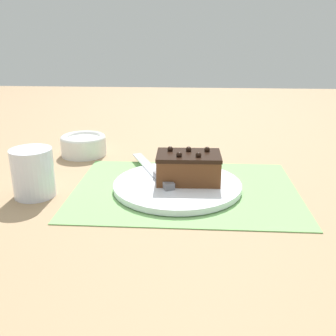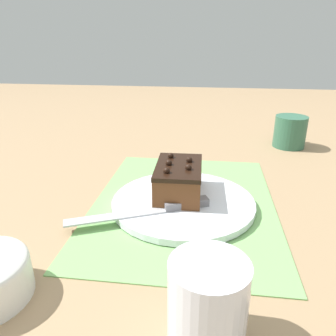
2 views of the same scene
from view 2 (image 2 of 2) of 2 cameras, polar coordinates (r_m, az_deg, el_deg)
name	(u,v)px [view 2 (image 2 of 2)]	position (r m, az deg, el deg)	size (l,w,h in m)	color
ground_plane	(184,203)	(0.63, 2.77, -6.11)	(3.00, 3.00, 0.00)	#9E7F5B
placemat_woven	(184,202)	(0.63, 2.77, -5.95)	(0.46, 0.34, 0.00)	#7AB266
cake_plate	(186,203)	(0.61, 3.07, -6.03)	(0.26, 0.26, 0.01)	white
chocolate_cake	(179,179)	(0.62, 1.85, -2.00)	(0.13, 0.09, 0.07)	brown
serving_knife	(163,208)	(0.57, -0.79, -6.91)	(0.12, 0.24, 0.01)	slate
drinking_glass	(208,303)	(0.36, 6.90, -22.36)	(0.08, 0.08, 0.10)	white
coffee_mug	(290,131)	(1.00, 20.45, 5.99)	(0.10, 0.09, 0.09)	#33664C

